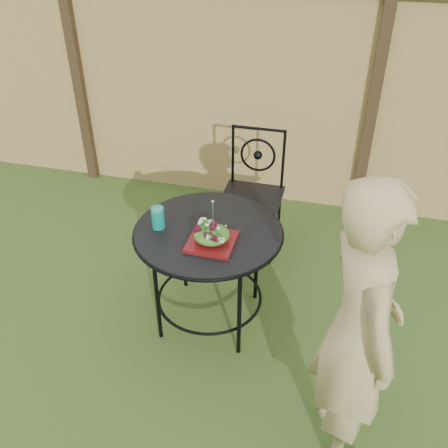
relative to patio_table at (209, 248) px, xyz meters
name	(u,v)px	position (x,y,z in m)	size (l,w,h in m)	color
ground	(127,362)	(-0.39, -0.52, -0.59)	(60.00, 60.00, 0.00)	#284716
fence	(218,95)	(-0.39, 1.67, 0.36)	(8.00, 0.12, 1.90)	tan
patio_table	(209,248)	(0.00, 0.00, 0.00)	(0.92, 0.92, 0.72)	black
patio_chair	(253,189)	(0.09, 0.92, -0.08)	(0.46, 0.46, 0.95)	black
diner	(358,331)	(0.90, -0.69, 0.21)	(0.58, 0.38, 1.59)	tan
salad_plate	(212,242)	(0.06, -0.12, 0.15)	(0.27, 0.27, 0.02)	#4D0C0B
salad	(212,234)	(0.06, -0.12, 0.20)	(0.21, 0.21, 0.08)	#235614
fork	(213,216)	(0.07, -0.12, 0.33)	(0.01, 0.01, 0.18)	silver
drinking_glass	(158,218)	(-0.30, -0.05, 0.21)	(0.08, 0.08, 0.14)	#0C917A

